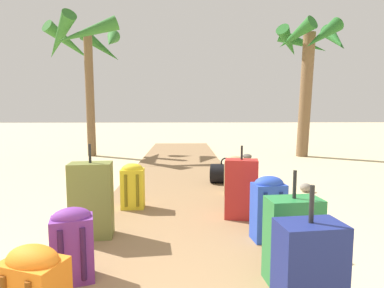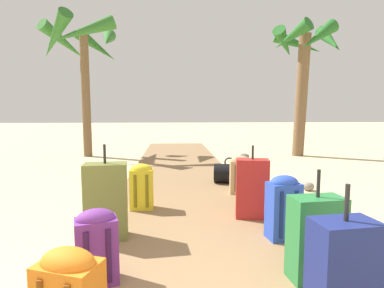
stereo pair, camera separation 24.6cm
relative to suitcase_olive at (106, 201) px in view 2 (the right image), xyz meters
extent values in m
plane|color=#CCB789|center=(0.77, 2.15, -0.43)|extent=(60.00, 60.00, 0.00)
cube|color=olive|center=(0.77, 3.20, -0.39)|extent=(1.87, 10.46, 0.08)
cube|color=olive|center=(0.00, 0.00, 0.00)|extent=(0.40, 0.26, 0.69)
cylinder|color=black|center=(0.00, 0.00, 0.43)|extent=(0.02, 0.02, 0.17)
cube|color=#2847B7|center=(1.61, -0.11, -0.09)|extent=(0.30, 0.23, 0.52)
ellipsoid|color=#2847B7|center=(1.61, -0.11, 0.17)|extent=(0.29, 0.22, 0.14)
cylinder|color=navy|center=(1.55, -0.22, -0.09)|extent=(0.04, 0.04, 0.41)
cylinder|color=navy|center=(1.69, -0.20, -0.09)|extent=(0.04, 0.04, 0.41)
cube|color=#6B2D84|center=(0.09, -0.75, -0.12)|extent=(0.31, 0.26, 0.45)
ellipsoid|color=#6B2D84|center=(0.09, -0.75, 0.10)|extent=(0.30, 0.24, 0.14)
cylinder|color=#351642|center=(0.05, -0.86, -0.12)|extent=(0.05, 0.05, 0.36)
cylinder|color=#351642|center=(0.18, -0.82, -0.12)|extent=(0.05, 0.05, 0.36)
cube|color=#237538|center=(1.58, -0.80, -0.06)|extent=(0.37, 0.23, 0.58)
cylinder|color=black|center=(1.58, -0.80, 0.33)|extent=(0.02, 0.02, 0.19)
ellipsoid|color=orange|center=(0.07, -1.26, 0.05)|extent=(0.34, 0.28, 0.15)
cube|color=tan|center=(1.57, 1.46, -0.12)|extent=(0.32, 0.22, 0.46)
ellipsoid|color=tan|center=(1.57, 1.46, 0.12)|extent=(0.30, 0.21, 0.15)
cylinder|color=brown|center=(1.49, 1.38, -0.12)|extent=(0.04, 0.04, 0.37)
cylinder|color=brown|center=(1.63, 1.36, -0.12)|extent=(0.04, 0.04, 0.37)
cube|color=navy|center=(1.48, -1.30, -0.05)|extent=(0.35, 0.24, 0.60)
cylinder|color=black|center=(1.48, -1.30, 0.35)|extent=(0.02, 0.02, 0.19)
cube|color=red|center=(1.47, 0.47, -0.03)|extent=(0.38, 0.26, 0.64)
cylinder|color=black|center=(1.47, 0.47, 0.37)|extent=(0.02, 0.02, 0.15)
cube|color=gold|center=(0.24, 0.85, -0.11)|extent=(0.27, 0.19, 0.48)
ellipsoid|color=gold|center=(0.24, 0.85, 0.13)|extent=(0.26, 0.18, 0.14)
cylinder|color=#6D5E11|center=(0.17, 0.75, -0.11)|extent=(0.04, 0.04, 0.38)
cylinder|color=#6D5E11|center=(0.31, 0.75, -0.11)|extent=(0.04, 0.04, 0.38)
cylinder|color=black|center=(1.53, 2.09, -0.19)|extent=(0.54, 0.41, 0.31)
torus|color=black|center=(1.53, 2.09, -0.01)|extent=(0.17, 0.06, 0.16)
cylinder|color=brown|center=(4.15, 5.48, 1.22)|extent=(0.31, 0.54, 3.31)
cone|color=#236023|center=(4.86, 5.42, 2.71)|extent=(0.48, 1.42, 1.05)
cone|color=#236023|center=(4.28, 6.16, 2.76)|extent=(1.47, 0.62, 0.82)
cone|color=#236023|center=(3.76, 5.83, 2.70)|extent=(0.98, 1.04, 0.86)
cone|color=#236023|center=(3.71, 5.19, 2.74)|extent=(0.92, 1.13, 0.76)
cone|color=#236023|center=(4.30, 4.96, 2.69)|extent=(1.16, 0.65, 0.91)
cylinder|color=brown|center=(-1.72, 5.85, 1.22)|extent=(0.23, 0.27, 3.30)
cone|color=#2D6B28|center=(-1.11, 5.90, 2.75)|extent=(0.48, 1.31, 0.81)
cone|color=#2D6B28|center=(-1.54, 6.49, 2.68)|extent=(1.35, 0.70, 1.08)
cone|color=#2D6B28|center=(-2.37, 6.26, 2.73)|extent=(1.13, 1.49, 1.00)
cone|color=#2D6B28|center=(-2.27, 5.32, 2.69)|extent=(1.26, 1.31, 1.16)
cone|color=#2D6B28|center=(-1.52, 5.09, 2.75)|extent=(1.62, 0.75, 0.91)
ellipsoid|color=gray|center=(2.74, 1.82, -0.36)|extent=(0.19, 0.17, 0.14)
ellipsoid|color=#5B5651|center=(2.53, 5.17, -0.36)|extent=(0.32, 0.32, 0.13)
camera|label=1|loc=(0.84, -2.77, 0.81)|focal=28.68mm
camera|label=2|loc=(0.60, -2.75, 0.81)|focal=28.68mm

